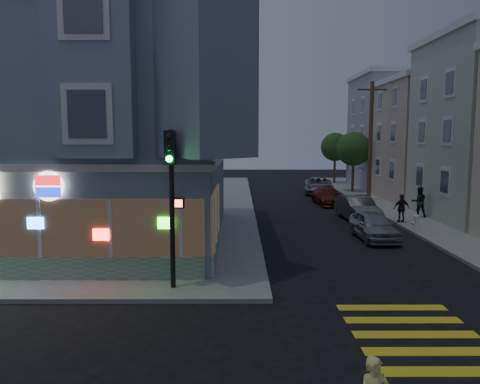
{
  "coord_description": "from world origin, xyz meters",
  "views": [
    {
      "loc": [
        1.96,
        -11.7,
        5.05
      ],
      "look_at": [
        2.02,
        6.77,
        2.85
      ],
      "focal_mm": 35.0,
      "sensor_mm": 36.0,
      "label": 1
    }
  ],
  "objects_px": {
    "fire_hydrant": "(416,222)",
    "parked_car_a": "(373,226)",
    "utility_pole": "(371,140)",
    "pedestrian_b": "(402,208)",
    "street_tree_near": "(354,149)",
    "traffic_signal": "(172,182)",
    "pedestrian_a": "(419,202)",
    "parked_car_b": "(358,208)",
    "parked_car_d": "(319,186)",
    "parked_car_c": "(328,196)",
    "street_tree_far": "(335,147)"
  },
  "relations": [
    {
      "from": "parked_car_d",
      "to": "parked_car_a",
      "type": "bearing_deg",
      "value": -83.59
    },
    {
      "from": "utility_pole",
      "to": "pedestrian_a",
      "type": "distance_m",
      "value": 8.38
    },
    {
      "from": "traffic_signal",
      "to": "fire_hydrant",
      "type": "relative_size",
      "value": 6.08
    },
    {
      "from": "parked_car_c",
      "to": "fire_hydrant",
      "type": "bearing_deg",
      "value": -79.34
    },
    {
      "from": "traffic_signal",
      "to": "street_tree_far",
      "type": "bearing_deg",
      "value": 73.8
    },
    {
      "from": "parked_car_c",
      "to": "traffic_signal",
      "type": "distance_m",
      "value": 21.82
    },
    {
      "from": "street_tree_near",
      "to": "traffic_signal",
      "type": "xyz_separation_m",
      "value": [
        -12.36,
        -27.0,
        -0.33
      ]
    },
    {
      "from": "parked_car_a",
      "to": "parked_car_d",
      "type": "bearing_deg",
      "value": 86.6
    },
    {
      "from": "utility_pole",
      "to": "fire_hydrant",
      "type": "xyz_separation_m",
      "value": [
        -0.7,
        -11.53,
        -4.2
      ]
    },
    {
      "from": "street_tree_near",
      "to": "traffic_signal",
      "type": "height_order",
      "value": "street_tree_near"
    },
    {
      "from": "parked_car_b",
      "to": "traffic_signal",
      "type": "height_order",
      "value": "traffic_signal"
    },
    {
      "from": "pedestrian_b",
      "to": "parked_car_b",
      "type": "xyz_separation_m",
      "value": [
        -2.16,
        1.4,
        -0.22
      ]
    },
    {
      "from": "street_tree_near",
      "to": "utility_pole",
      "type": "bearing_deg",
      "value": -91.91
    },
    {
      "from": "parked_car_d",
      "to": "fire_hydrant",
      "type": "height_order",
      "value": "parked_car_d"
    },
    {
      "from": "pedestrian_b",
      "to": "parked_car_c",
      "type": "height_order",
      "value": "pedestrian_b"
    },
    {
      "from": "parked_car_a",
      "to": "parked_car_b",
      "type": "distance_m",
      "value": 5.23
    },
    {
      "from": "street_tree_near",
      "to": "street_tree_far",
      "type": "bearing_deg",
      "value": 90.0
    },
    {
      "from": "parked_car_b",
      "to": "pedestrian_a",
      "type": "bearing_deg",
      "value": 1.43
    },
    {
      "from": "street_tree_near",
      "to": "parked_car_a",
      "type": "relative_size",
      "value": 1.3
    },
    {
      "from": "street_tree_near",
      "to": "pedestrian_a",
      "type": "xyz_separation_m",
      "value": [
        0.8,
        -13.44,
        -2.86
      ]
    },
    {
      "from": "pedestrian_b",
      "to": "parked_car_d",
      "type": "height_order",
      "value": "pedestrian_b"
    },
    {
      "from": "street_tree_far",
      "to": "parked_car_d",
      "type": "distance_m",
      "value": 9.64
    },
    {
      "from": "utility_pole",
      "to": "pedestrian_a",
      "type": "relative_size",
      "value": 4.85
    },
    {
      "from": "street_tree_far",
      "to": "fire_hydrant",
      "type": "bearing_deg",
      "value": -92.02
    },
    {
      "from": "utility_pole",
      "to": "fire_hydrant",
      "type": "relative_size",
      "value": 10.7
    },
    {
      "from": "street_tree_near",
      "to": "traffic_signal",
      "type": "distance_m",
      "value": 29.7
    },
    {
      "from": "traffic_signal",
      "to": "pedestrian_a",
      "type": "bearing_deg",
      "value": 49.11
    },
    {
      "from": "utility_pole",
      "to": "traffic_signal",
      "type": "bearing_deg",
      "value": -120.07
    },
    {
      "from": "street_tree_near",
      "to": "parked_car_c",
      "type": "xyz_separation_m",
      "value": [
        -3.6,
        -7.24,
        -3.31
      ]
    },
    {
      "from": "fire_hydrant",
      "to": "parked_car_a",
      "type": "bearing_deg",
      "value": -150.16
    },
    {
      "from": "pedestrian_b",
      "to": "parked_car_c",
      "type": "xyz_separation_m",
      "value": [
        -2.7,
        8.05,
        -0.34
      ]
    },
    {
      "from": "pedestrian_a",
      "to": "pedestrian_b",
      "type": "distance_m",
      "value": 2.51
    },
    {
      "from": "street_tree_near",
      "to": "parked_car_a",
      "type": "height_order",
      "value": "street_tree_near"
    },
    {
      "from": "pedestrian_a",
      "to": "fire_hydrant",
      "type": "height_order",
      "value": "pedestrian_a"
    },
    {
      "from": "pedestrian_b",
      "to": "parked_car_a",
      "type": "height_order",
      "value": "pedestrian_b"
    },
    {
      "from": "pedestrian_b",
      "to": "parked_car_a",
      "type": "xyz_separation_m",
      "value": [
        -2.7,
        -3.8,
        -0.27
      ]
    },
    {
      "from": "parked_car_b",
      "to": "fire_hydrant",
      "type": "relative_size",
      "value": 5.38
    },
    {
      "from": "pedestrian_b",
      "to": "parked_car_d",
      "type": "distance_m",
      "value": 14.93
    },
    {
      "from": "pedestrian_b",
      "to": "traffic_signal",
      "type": "xyz_separation_m",
      "value": [
        -11.46,
        -11.72,
        2.65
      ]
    },
    {
      "from": "parked_car_a",
      "to": "parked_car_d",
      "type": "distance_m",
      "value": 18.56
    },
    {
      "from": "parked_car_d",
      "to": "traffic_signal",
      "type": "xyz_separation_m",
      "value": [
        -9.22,
        -26.47,
        2.88
      ]
    },
    {
      "from": "pedestrian_a",
      "to": "parked_car_d",
      "type": "xyz_separation_m",
      "value": [
        -3.94,
        12.91,
        -0.35
      ]
    },
    {
      "from": "fire_hydrant",
      "to": "parked_car_b",
      "type": "bearing_deg",
      "value": 120.61
    },
    {
      "from": "parked_car_b",
      "to": "fire_hydrant",
      "type": "height_order",
      "value": "parked_car_b"
    },
    {
      "from": "fire_hydrant",
      "to": "utility_pole",
      "type": "bearing_deg",
      "value": 86.53
    },
    {
      "from": "pedestrian_b",
      "to": "traffic_signal",
      "type": "bearing_deg",
      "value": 40.38
    },
    {
      "from": "pedestrian_a",
      "to": "parked_car_a",
      "type": "bearing_deg",
      "value": 57.98
    },
    {
      "from": "utility_pole",
      "to": "pedestrian_b",
      "type": "height_order",
      "value": "utility_pole"
    },
    {
      "from": "fire_hydrant",
      "to": "street_tree_far",
      "type": "bearing_deg",
      "value": 87.98
    },
    {
      "from": "parked_car_b",
      "to": "parked_car_d",
      "type": "relative_size",
      "value": 0.87
    }
  ]
}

